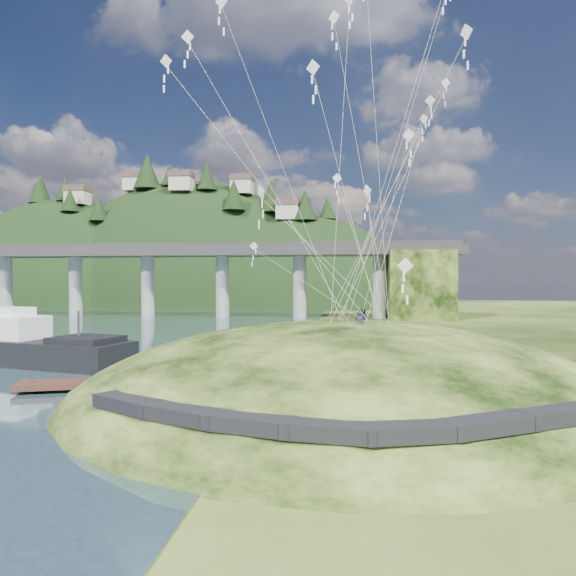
# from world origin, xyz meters

# --- Properties ---
(ground) EXTENTS (320.00, 320.00, 0.00)m
(ground) POSITION_xyz_m (0.00, 0.00, 0.00)
(ground) COLOR black
(ground) RESTS_ON ground
(grass_hill) EXTENTS (36.00, 32.00, 13.00)m
(grass_hill) POSITION_xyz_m (8.00, 2.00, -1.50)
(grass_hill) COLOR black
(grass_hill) RESTS_ON ground
(footpath) EXTENTS (22.29, 5.84, 0.83)m
(footpath) POSITION_xyz_m (7.46, -9.74, 2.08)
(footpath) COLOR black
(footpath) RESTS_ON ground
(bridge) EXTENTS (160.00, 11.00, 15.00)m
(bridge) POSITION_xyz_m (-26.46, 70.07, 9.70)
(bridge) COLOR #2D2B2B
(bridge) RESTS_ON ground
(far_ridge) EXTENTS (153.00, 70.00, 94.50)m
(far_ridge) POSITION_xyz_m (-43.58, 122.17, -7.44)
(far_ridge) COLOR black
(far_ridge) RESTS_ON ground
(work_barge) EXTENTS (19.58, 9.53, 6.61)m
(work_barge) POSITION_xyz_m (-20.03, 12.68, 1.66)
(work_barge) COLOR black
(work_barge) RESTS_ON ground
(wooden_dock) EXTENTS (15.03, 6.85, 1.07)m
(wooden_dock) POSITION_xyz_m (-6.74, 4.08, 0.47)
(wooden_dock) COLOR #381E17
(wooden_dock) RESTS_ON ground
(kite_flyers) EXTENTS (1.13, 3.68, 1.64)m
(kite_flyers) POSITION_xyz_m (9.14, 3.11, 5.75)
(kite_flyers) COLOR #292C37
(kite_flyers) RESTS_ON ground
(kite_swarm) EXTENTS (19.42, 17.13, 21.00)m
(kite_swarm) POSITION_xyz_m (8.41, 2.13, 19.29)
(kite_swarm) COLOR white
(kite_swarm) RESTS_ON ground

